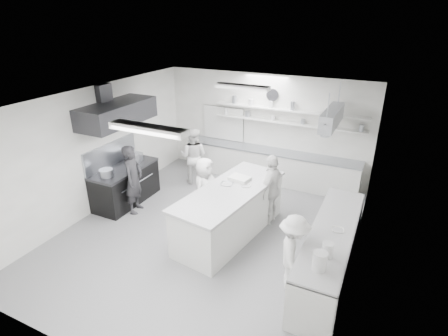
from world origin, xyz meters
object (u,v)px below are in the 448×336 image
at_px(back_counter, 269,166).
at_px(prep_island, 230,213).
at_px(cook_back, 193,156).
at_px(stove, 126,186).
at_px(right_counter, 330,253).
at_px(cook_stove, 133,179).

xyz_separation_m(back_counter, prep_island, (0.13, -2.99, 0.06)).
bearing_deg(cook_back, stove, 49.32).
height_order(stove, cook_back, cook_back).
xyz_separation_m(stove, prep_island, (3.03, -0.19, 0.07)).
relative_size(stove, back_counter, 0.36).
bearing_deg(prep_island, back_counter, 101.11).
xyz_separation_m(right_counter, cook_stove, (-4.73, 0.32, 0.39)).
bearing_deg(right_counter, cook_back, 151.03).
distance_m(prep_island, cook_back, 2.83).
xyz_separation_m(stove, cook_back, (1.00, 1.76, 0.36)).
bearing_deg(stove, prep_island, -3.52).
bearing_deg(cook_back, back_counter, -162.37).
xyz_separation_m(back_counter, right_counter, (2.35, -3.40, 0.01)).
bearing_deg(prep_island, cook_stove, -169.24).
height_order(right_counter, cook_back, cook_back).
bearing_deg(stove, cook_stove, -28.22).
height_order(prep_island, cook_stove, cook_stove).
bearing_deg(stove, right_counter, -6.52).
relative_size(stove, right_counter, 0.55).
bearing_deg(cook_stove, prep_island, -102.03).
height_order(right_counter, prep_island, prep_island).
xyz_separation_m(back_counter, cook_back, (-1.90, -1.04, 0.35)).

